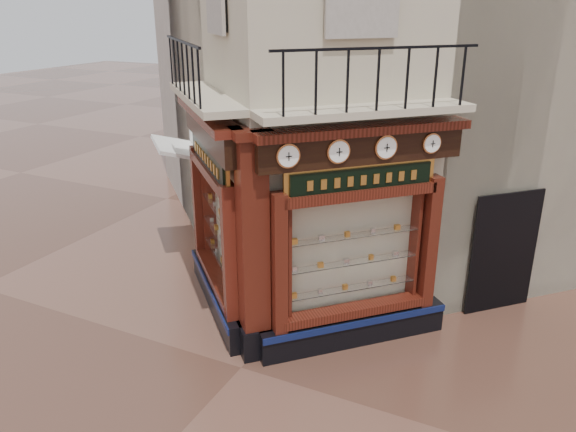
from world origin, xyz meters
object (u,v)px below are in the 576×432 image
Objects in this scene: clock_b at (338,151)px; awning at (186,256)px; corner_pilaster at (253,251)px; clock_c at (386,147)px; signboard_left at (209,158)px; signboard_right at (362,179)px; clock_d at (432,143)px; clock_a at (288,156)px.

clock_b is 6.29m from awning.
corner_pilaster is 2.71m from clock_c.
clock_b is 0.82m from clock_c.
awning is 0.82× the size of signboard_left.
signboard_right reaches higher than awning.
awning is (-5.84, 0.99, -3.62)m from clock_d.
clock_a is 0.22× the size of awning.
awning is at bearing 125.35° from clock_d.
clock_d is at bearing -8.30° from corner_pilaster.
clock_c is (1.78, 1.18, 1.67)m from corner_pilaster.
signboard_right is at bearing -10.25° from corner_pilaster.
clock_c reaches higher than clock_b.
clock_c is at bearing -11.53° from corner_pilaster.
corner_pilaster is 2.07× the size of signboard_right.
clock_c is 0.83m from clock_d.
awning is at bearing 118.22° from clock_c.
clock_d is at bearing -123.88° from signboard_left.
corner_pilaster reaches higher than clock_a.
clock_d is 0.16× the size of signboard_left.
clock_c reaches higher than signboard_left.
signboard_left is 2.92m from signboard_right.
awning is 4.08m from signboard_left.
signboard_left reaches higher than signboard_right.
clock_a is (0.63, 0.02, 1.67)m from corner_pilaster.
awning is 0.90× the size of signboard_right.
signboard_right is (-0.91, -0.75, -0.52)m from clock_d.
clock_a is 6.11m from awning.
clock_b is (1.20, 0.60, 1.67)m from corner_pilaster.
signboard_right is (-0.32, -0.16, -0.52)m from clock_c.
clock_a reaches higher than awning.
corner_pilaster is at bearing -169.75° from signboard_left.
clock_a is 0.98× the size of clock_b.
corner_pilaster reaches higher than clock_c.
clock_b is at bearing -18.50° from corner_pilaster.
signboard_left is 1.09× the size of signboard_right.
corner_pilaster is at bearing 137.04° from clock_a.
clock_a is 0.20× the size of signboard_right.
awning is at bearing 101.23° from clock_a.
clock_d reaches higher than awning.
clock_c is 6.57m from awning.
signboard_right is (0.84, 0.99, -0.52)m from clock_a.
clock_b is at bearing -180.00° from clock_d.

